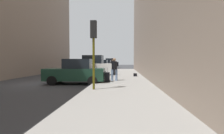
% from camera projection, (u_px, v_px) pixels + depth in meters
% --- Properties ---
extents(ground_plane, '(120.00, 120.00, 0.00)m').
position_uv_depth(ground_plane, '(40.00, 84.00, 12.65)').
color(ground_plane, '#38383A').
extents(sidewalk, '(4.00, 40.00, 0.15)m').
position_uv_depth(sidewalk, '(122.00, 83.00, 12.27)').
color(sidewalk, gray).
rests_on(sidewalk, ground_plane).
extents(parked_dark_green_sedan, '(4.27, 2.19, 1.79)m').
position_uv_depth(parked_dark_green_sedan, '(76.00, 72.00, 12.55)').
color(parked_dark_green_sedan, '#193828').
rests_on(parked_dark_green_sedan, ground_plane).
extents(parked_white_van, '(4.67, 2.20, 2.25)m').
position_uv_depth(parked_white_van, '(92.00, 67.00, 18.97)').
color(parked_white_van, silver).
rests_on(parked_white_van, ground_plane).
extents(parked_blue_sedan, '(4.21, 2.07, 1.79)m').
position_uv_depth(parked_blue_sedan, '(100.00, 66.00, 25.30)').
color(parked_blue_sedan, navy).
rests_on(parked_blue_sedan, ground_plane).
extents(parked_red_hatchback, '(4.24, 2.13, 1.79)m').
position_uv_depth(parked_red_hatchback, '(105.00, 65.00, 32.06)').
color(parked_red_hatchback, '#B2191E').
rests_on(parked_red_hatchback, ground_plane).
extents(parked_gray_coupe, '(4.26, 2.18, 1.79)m').
position_uv_depth(parked_gray_coupe, '(107.00, 64.00, 37.78)').
color(parked_gray_coupe, slate).
rests_on(parked_gray_coupe, ground_plane).
extents(parked_black_suv, '(4.62, 2.10, 2.25)m').
position_uv_depth(parked_black_suv, '(109.00, 63.00, 43.62)').
color(parked_black_suv, black).
rests_on(parked_black_suv, ground_plane).
extents(fire_hydrant, '(0.42, 0.22, 0.70)m').
position_uv_depth(fire_hydrant, '(109.00, 71.00, 20.22)').
color(fire_hydrant, red).
rests_on(fire_hydrant, sidewalk).
extents(traffic_light, '(0.32, 0.32, 3.60)m').
position_uv_depth(traffic_light, '(94.00, 40.00, 9.13)').
color(traffic_light, '#514C0F').
rests_on(traffic_light, sidewalk).
extents(pedestrian_in_jeans, '(0.52, 0.44, 1.71)m').
position_uv_depth(pedestrian_in_jeans, '(114.00, 68.00, 13.29)').
color(pedestrian_in_jeans, '#728CB2').
rests_on(pedestrian_in_jeans, sidewalk).
extents(pedestrian_with_fedora, '(0.51, 0.43, 1.78)m').
position_uv_depth(pedestrian_with_fedora, '(113.00, 66.00, 18.31)').
color(pedestrian_with_fedora, black).
rests_on(pedestrian_with_fedora, sidewalk).
extents(rolling_suitcase, '(0.41, 0.59, 1.04)m').
position_uv_depth(rolling_suitcase, '(107.00, 77.00, 12.59)').
color(rolling_suitcase, black).
rests_on(rolling_suitcase, sidewalk).
extents(duffel_bag, '(0.32, 0.44, 0.28)m').
position_uv_depth(duffel_bag, '(135.00, 75.00, 17.02)').
color(duffel_bag, black).
rests_on(duffel_bag, sidewalk).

